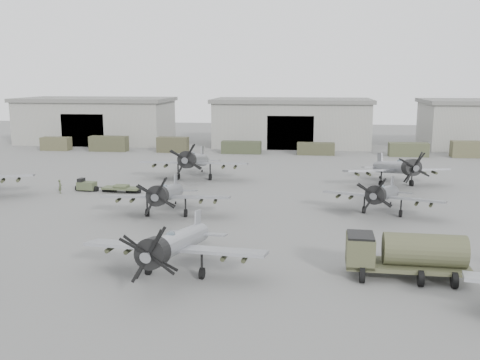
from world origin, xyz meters
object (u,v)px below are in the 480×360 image
object	(u,v)px
aircraft_near_1	(174,245)
aircraft_mid_2	(383,194)
ground_crew	(60,186)
aircraft_far_0	(194,160)
aircraft_mid_1	(166,194)
fuel_tanker	(406,252)
aircraft_far_1	(398,168)
tug_trailer	(100,187)

from	to	relation	value
aircraft_near_1	aircraft_mid_2	world-z (taller)	aircraft_near_1
aircraft_mid_2	ground_crew	xyz separation A→B (m)	(-33.88, 5.40, -1.25)
ground_crew	aircraft_far_0	bearing A→B (deg)	-76.54
aircraft_near_1	aircraft_mid_1	size ratio (longest dim) A/B	1.01
fuel_tanker	ground_crew	world-z (taller)	fuel_tanker
aircraft_near_1	aircraft_far_0	size ratio (longest dim) A/B	0.89
aircraft_far_0	ground_crew	size ratio (longest dim) A/B	8.72
aircraft_far_0	aircraft_far_1	bearing A→B (deg)	-3.80
aircraft_mid_2	tug_trailer	distance (m)	30.73
aircraft_near_1	fuel_tanker	xyz separation A→B (m)	(14.58, 1.68, -0.47)
aircraft_near_1	ground_crew	world-z (taller)	aircraft_near_1
tug_trailer	ground_crew	world-z (taller)	ground_crew
aircraft_far_0	fuel_tanker	world-z (taller)	aircraft_far_0
aircraft_far_0	fuel_tanker	distance (m)	36.93
aircraft_far_0	ground_crew	distance (m)	16.21
aircraft_near_1	aircraft_mid_1	distance (m)	15.27
tug_trailer	ground_crew	distance (m)	4.22
aircraft_far_1	fuel_tanker	xyz separation A→B (m)	(-4.20, -29.69, -0.56)
aircraft_mid_1	aircraft_far_0	size ratio (longest dim) A/B	0.88
fuel_tanker	ground_crew	distance (m)	39.48
aircraft_near_1	ground_crew	distance (m)	29.65
aircraft_far_1	tug_trailer	world-z (taller)	aircraft_far_1
aircraft_mid_2	aircraft_far_0	xyz separation A→B (m)	(-20.90, 14.95, 0.43)
fuel_tanker	tug_trailer	size ratio (longest dim) A/B	1.06
fuel_tanker	tug_trailer	world-z (taller)	fuel_tanker
aircraft_near_1	aircraft_far_0	distance (m)	33.07
aircraft_mid_2	aircraft_near_1	bearing A→B (deg)	-112.60
aircraft_mid_1	aircraft_mid_2	world-z (taller)	aircraft_mid_1
aircraft_mid_1	ground_crew	distance (m)	16.56
aircraft_mid_1	aircraft_far_1	world-z (taller)	aircraft_far_1
aircraft_far_0	aircraft_far_1	size ratio (longest dim) A/B	1.08
aircraft_mid_2	aircraft_far_0	distance (m)	25.70
ground_crew	fuel_tanker	bearing A→B (deg)	-145.64
aircraft_mid_2	ground_crew	distance (m)	34.33
aircraft_mid_2	tug_trailer	xyz separation A→B (m)	(-29.92, 6.86, -1.47)
aircraft_far_0	fuel_tanker	size ratio (longest dim) A/B	1.73
aircraft_mid_1	aircraft_far_0	bearing A→B (deg)	89.89
aircraft_mid_1	fuel_tanker	distance (m)	22.99
aircraft_mid_1	ground_crew	size ratio (longest dim) A/B	7.68
aircraft_near_1	aircraft_mid_2	size ratio (longest dim) A/B	1.08
aircraft_far_0	fuel_tanker	xyz separation A→B (m)	(20.20, -30.91, -0.76)
tug_trailer	aircraft_near_1	bearing A→B (deg)	-54.36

